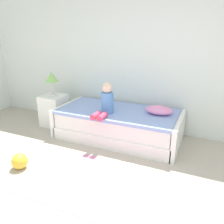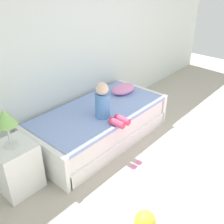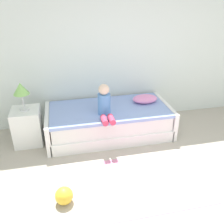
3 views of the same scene
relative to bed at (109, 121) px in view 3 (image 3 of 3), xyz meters
The scene contains 9 objects.
ground_plane 2.06m from the bed, 77.50° to the right, with size 9.20×9.20×0.00m, color #B2A899.
wall_rear 1.42m from the bed, 53.55° to the left, with size 7.20×0.10×2.90m, color silver.
bed is the anchor object (origin of this frame).
nightstand 1.35m from the bed, behind, with size 0.44×0.44×0.60m, color white.
table_lamp 1.52m from the bed, behind, with size 0.24×0.24×0.45m.
child_figure 0.52m from the bed, 116.31° to the right, with size 0.20×0.51×0.50m.
pillow 0.75m from the bed, ahead, with size 0.44×0.30×0.13m, color #EA8CC6.
toy_ball 1.66m from the bed, 120.50° to the right, with size 0.22×0.22×0.22m, color yellow.
area_rug 1.34m from the bed, 81.17° to the right, with size 1.60×1.10×0.01m, color pink.
Camera 3 is at (-1.18, -1.64, 2.31)m, focal length 39.25 mm.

